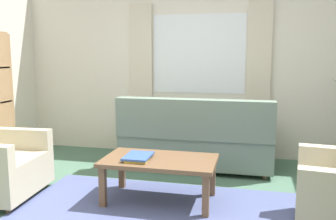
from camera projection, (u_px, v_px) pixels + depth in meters
ground_plane at (160, 219)px, 3.26m from camera, size 6.24×6.24×0.00m
wall_back at (199, 65)px, 5.24m from camera, size 5.32×0.12×2.60m
window_with_curtains at (198, 54)px, 5.14m from camera, size 1.98×0.07×1.40m
area_rug at (160, 218)px, 3.26m from camera, size 2.75×1.76×0.01m
couch at (196, 140)px, 4.67m from camera, size 1.90×0.82×0.92m
coffee_table at (160, 164)px, 3.59m from camera, size 1.10×0.64×0.44m
book_stack_on_table at (138, 157)px, 3.56m from camera, size 0.25×0.34×0.04m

